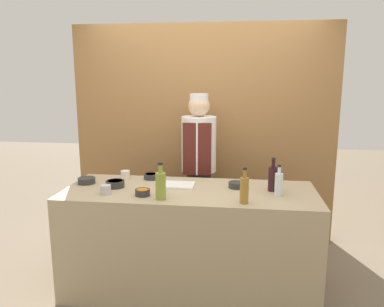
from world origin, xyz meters
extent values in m
plane|color=#756651|center=(0.00, 0.00, 0.00)|extent=(14.00, 14.00, 0.00)
cube|color=olive|center=(0.00, 1.17, 1.20)|extent=(2.89, 0.18, 2.40)
cube|color=tan|center=(0.00, 0.00, 0.45)|extent=(2.12, 0.81, 0.90)
cylinder|color=#2D2D2D|center=(-0.40, 0.29, 0.93)|extent=(0.13, 0.13, 0.05)
cylinder|color=red|center=(-0.40, 0.29, 0.94)|extent=(0.11, 0.11, 0.02)
cylinder|color=#2D2D2D|center=(0.39, 0.11, 0.93)|extent=(0.14, 0.14, 0.05)
cylinder|color=brown|center=(0.39, 0.11, 0.94)|extent=(0.12, 0.12, 0.01)
cylinder|color=#2D2D2D|center=(-0.35, -0.20, 0.93)|extent=(0.12, 0.12, 0.05)
cylinder|color=orange|center=(-0.35, -0.20, 0.95)|extent=(0.10, 0.10, 0.02)
cylinder|color=#2D2D2D|center=(-0.65, 0.00, 0.93)|extent=(0.16, 0.16, 0.06)
cylinder|color=#703384|center=(-0.65, 0.00, 0.95)|extent=(0.13, 0.13, 0.02)
cylinder|color=#2D2D2D|center=(-0.94, 0.08, 0.93)|extent=(0.15, 0.15, 0.05)
cylinder|color=silver|center=(-0.94, 0.08, 0.95)|extent=(0.12, 0.12, 0.02)
cube|color=white|center=(-0.12, 0.09, 0.91)|extent=(0.29, 0.22, 0.02)
cylinder|color=olive|center=(0.45, -0.29, 1.00)|extent=(0.07, 0.07, 0.20)
cylinder|color=olive|center=(0.45, -0.29, 1.13)|extent=(0.03, 0.03, 0.06)
cylinder|color=black|center=(0.45, -0.29, 1.17)|extent=(0.03, 0.03, 0.02)
cylinder|color=olive|center=(-0.19, -0.27, 1.01)|extent=(0.08, 0.08, 0.21)
cylinder|color=olive|center=(-0.19, -0.27, 1.14)|extent=(0.03, 0.03, 0.06)
cylinder|color=black|center=(-0.19, -0.27, 1.18)|extent=(0.04, 0.04, 0.02)
cylinder|color=black|center=(0.69, 0.06, 1.00)|extent=(0.08, 0.08, 0.20)
cylinder|color=black|center=(0.69, 0.06, 1.13)|extent=(0.03, 0.03, 0.06)
cylinder|color=black|center=(0.69, 0.06, 1.17)|extent=(0.03, 0.03, 0.02)
cylinder|color=silver|center=(0.73, -0.06, 0.99)|extent=(0.06, 0.06, 0.18)
cylinder|color=silver|center=(0.73, -0.06, 1.11)|extent=(0.03, 0.03, 0.06)
cylinder|color=black|center=(0.73, -0.06, 1.14)|extent=(0.03, 0.03, 0.02)
cylinder|color=#B7B7BC|center=(-0.66, -0.20, 0.94)|extent=(0.09, 0.09, 0.08)
cylinder|color=silver|center=(-0.64, 0.27, 0.94)|extent=(0.08, 0.08, 0.08)
cylinder|color=#28282D|center=(-0.01, 0.76, 0.44)|extent=(0.26, 0.26, 0.87)
cylinder|color=white|center=(-0.01, 0.76, 1.16)|extent=(0.35, 0.35, 0.57)
cube|color=#561E19|center=(-0.01, 0.60, 1.14)|extent=(0.28, 0.02, 0.52)
sphere|color=beige|center=(-0.01, 0.76, 1.55)|extent=(0.22, 0.22, 0.22)
cylinder|color=white|center=(-0.01, 0.76, 1.63)|extent=(0.19, 0.19, 0.08)
camera|label=1|loc=(0.41, -3.00, 1.82)|focal=35.00mm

